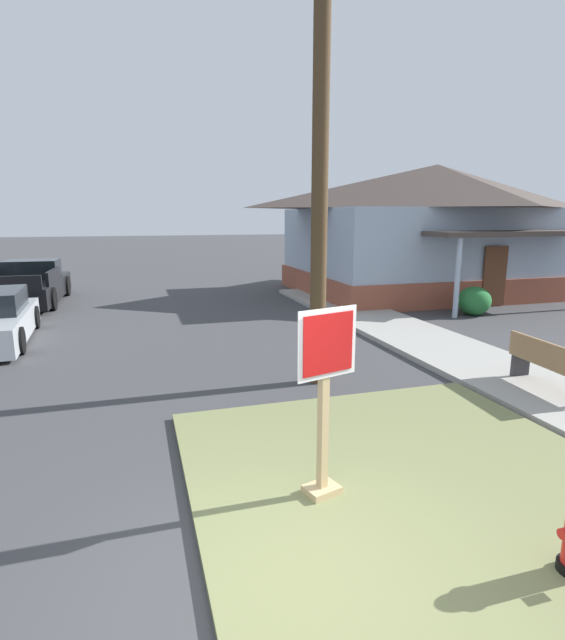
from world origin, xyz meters
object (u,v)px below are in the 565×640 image
object	(u,v)px
manhole_cover	(257,441)
utility_pole	(321,124)
pickup_truck_black	(30,286)
street_bench	(549,363)
stop_sign	(324,408)

from	to	relation	value
manhole_cover	utility_pole	xyz separation A→B (m)	(1.66, 2.08, 4.51)
pickup_truck_black	street_bench	size ratio (longest dim) A/B	3.15
utility_pole	stop_sign	bearing A→B (deg)	-109.82
stop_sign	utility_pole	bearing A→B (deg)	70.18
stop_sign	pickup_truck_black	world-z (taller)	stop_sign
pickup_truck_black	utility_pole	xyz separation A→B (m)	(6.72, -10.79, 3.90)
street_bench	stop_sign	bearing A→B (deg)	-159.14
stop_sign	manhole_cover	world-z (taller)	stop_sign
pickup_truck_black	street_bench	bearing A→B (deg)	-50.99
stop_sign	street_bench	xyz separation A→B (m)	(4.80, 1.83, -0.47)
street_bench	utility_pole	size ratio (longest dim) A/B	0.20
manhole_cover	utility_pole	distance (m)	5.24
pickup_truck_black	utility_pole	world-z (taller)	utility_pole
manhole_cover	pickup_truck_black	bearing A→B (deg)	111.44
street_bench	manhole_cover	bearing A→B (deg)	-177.00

